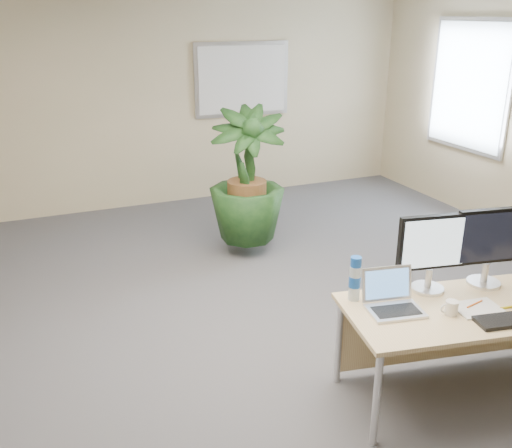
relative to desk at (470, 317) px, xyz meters
name	(u,v)px	position (x,y,z in m)	size (l,w,h in m)	color
floor	(290,364)	(-0.96, 0.66, -0.52)	(8.00, 8.00, 0.00)	#49494E
back_wall	(152,100)	(-0.96, 4.66, 0.83)	(7.00, 0.04, 2.70)	#BFB187
whiteboard	(242,79)	(0.24, 4.63, 1.03)	(1.30, 0.04, 0.95)	#B3B4B8
window	(469,86)	(2.51, 2.96, 1.03)	(0.04, 1.30, 1.55)	#B3B4B8
desk	(470,317)	(0.00, 0.00, 0.00)	(1.82, 1.02, 0.66)	tan
floor_plant	(247,183)	(-0.48, 2.69, 0.23)	(0.84, 0.84, 1.50)	#123214
monitor_left	(432,248)	(-0.19, 0.21, 0.44)	(0.47, 0.21, 0.52)	silver
monitor_right	(490,242)	(0.21, 0.13, 0.45)	(0.48, 0.22, 0.54)	silver
laptop	(392,299)	(-0.56, 0.10, 0.20)	(0.38, 0.34, 0.24)	silver
coffee_mug	(451,308)	(-0.27, -0.11, 0.18)	(0.11, 0.08, 0.09)	white
spiral_notebook	(477,308)	(-0.07, -0.12, 0.14)	(0.28, 0.21, 0.01)	white
orange_pen	(475,304)	(-0.06, -0.09, 0.15)	(0.01, 0.01, 0.15)	orange
yellow_highlighter	(508,307)	(0.11, -0.19, 0.14)	(0.02, 0.02, 0.11)	yellow
water_bottle	(355,279)	(-0.71, 0.29, 0.28)	(0.08, 0.08, 0.29)	silver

